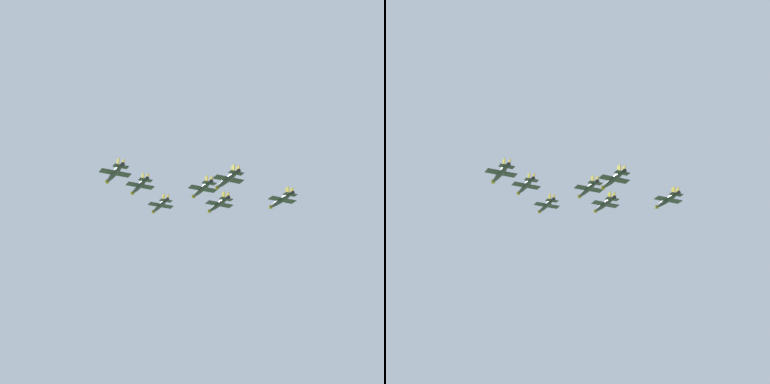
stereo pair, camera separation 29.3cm
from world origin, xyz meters
The scene contains 7 objects.
jet_lead centered at (-20.38, 1.32, 157.56)m, with size 13.71×9.22×3.12m.
jet_left_wingman centered at (-42.13, 6.33, 155.64)m, with size 13.96×9.39×3.18m.
jet_right_wingman centered at (-28.83, -19.35, 154.17)m, with size 14.33×9.67×3.28m.
jet_left_outer centered at (-63.89, 11.33, 150.26)m, with size 14.29×9.62×3.25m.
jet_right_outer centered at (-37.27, -40.01, 151.89)m, with size 14.22×9.58×3.25m.
jet_slot_rear centered at (-50.58, -14.34, 150.48)m, with size 13.83×9.28×3.13m.
jet_trailing centered at (-65.68, -22.17, 146.79)m, with size 13.82×9.32×3.16m.
Camera 2 is at (-265.58, -20.19, 56.47)m, focal length 70.32 mm.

